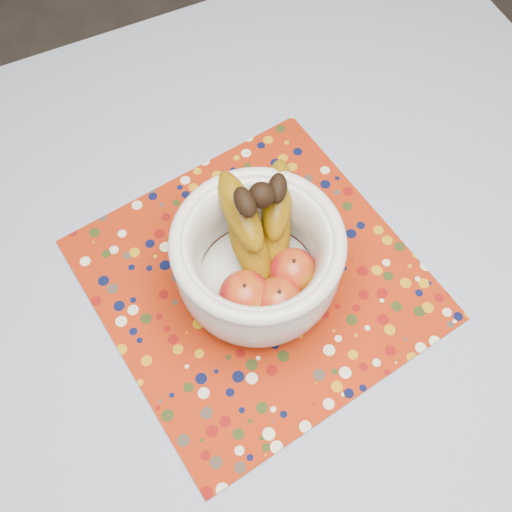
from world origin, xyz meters
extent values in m
plane|color=#2D2826|center=(0.00, 0.00, 0.00)|extent=(4.00, 4.00, 0.00)
cube|color=brown|center=(0.00, 0.00, 0.73)|extent=(1.20, 1.20, 0.04)
cylinder|color=brown|center=(0.53, 0.53, 0.35)|extent=(0.06, 0.06, 0.71)
cube|color=slate|center=(0.00, 0.00, 0.76)|extent=(1.32, 1.32, 0.01)
cube|color=maroon|center=(0.00, 0.08, 0.76)|extent=(0.50, 0.50, 0.00)
cylinder|color=silver|center=(0.00, 0.07, 0.77)|extent=(0.12, 0.12, 0.01)
cylinder|color=silver|center=(0.00, 0.07, 0.78)|extent=(0.17, 0.17, 0.01)
torus|color=silver|center=(0.00, 0.07, 0.89)|extent=(0.23, 0.23, 0.02)
ellipsoid|color=maroon|center=(-0.04, 0.04, 0.82)|extent=(0.07, 0.07, 0.06)
ellipsoid|color=maroon|center=(0.04, 0.05, 0.82)|extent=(0.07, 0.07, 0.06)
ellipsoid|color=maroon|center=(0.00, 0.02, 0.82)|extent=(0.07, 0.07, 0.06)
sphere|color=black|center=(0.02, 0.12, 0.92)|extent=(0.03, 0.03, 0.03)
camera|label=1|loc=(-0.16, -0.25, 1.56)|focal=42.00mm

